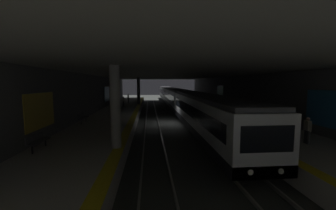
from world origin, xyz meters
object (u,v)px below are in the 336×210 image
at_px(metro_train, 176,98).
at_px(bench_right_mid, 83,117).
at_px(person_standing_far, 307,129).
at_px(trash_bin, 260,117).
at_px(suitcase_rolling, 291,132).
at_px(bench_left_near, 269,117).
at_px(pillar_far, 139,91).
at_px(person_boarding, 114,112).
at_px(bench_right_near, 37,140).
at_px(bench_right_far, 111,103).
at_px(backpack_on_floor, 120,109).
at_px(person_walking_mid, 123,101).
at_px(pillar_near, 115,107).
at_px(person_waiting_near, 128,98).
at_px(bench_left_mid, 252,112).

relative_size(metro_train, bench_right_mid, 33.73).
xyz_separation_m(person_standing_far, trash_bin, (7.16, -1.00, -0.44)).
distance_m(suitcase_rolling, trash_bin, 5.41).
bearing_deg(bench_left_near, pillar_far, 34.95).
relative_size(person_boarding, trash_bin, 1.88).
distance_m(bench_right_near, bench_right_far, 22.29).
distance_m(bench_left_near, backpack_on_floor, 17.49).
height_order(metro_train, person_boarding, metro_train).
bearing_deg(suitcase_rolling, backpack_on_floor, 42.96).
bearing_deg(backpack_on_floor, pillar_far, -11.81).
bearing_deg(person_walking_mid, pillar_near, -174.12).
bearing_deg(person_walking_mid, bench_right_near, 174.65).
height_order(pillar_near, metro_train, pillar_near).
xyz_separation_m(pillar_near, person_standing_far, (-0.29, -11.15, -1.41)).
xyz_separation_m(person_standing_far, suitcase_rolling, (1.80, -0.28, -0.55)).
bearing_deg(person_walking_mid, backpack_on_floor, -177.01).
height_order(person_waiting_near, backpack_on_floor, person_waiting_near).
height_order(pillar_far, metro_train, pillar_far).
relative_size(bench_left_near, backpack_on_floor, 4.25).
relative_size(bench_left_near, bench_right_mid, 1.00).
height_order(pillar_near, backpack_on_floor, pillar_near).
bearing_deg(person_boarding, person_standing_far, -123.74).
distance_m(pillar_near, person_walking_mid, 21.42).
bearing_deg(backpack_on_floor, person_waiting_near, 0.25).
height_order(person_walking_mid, suitcase_rolling, person_walking_mid).
relative_size(metro_train, person_walking_mid, 36.47).
height_order(metro_train, bench_right_far, metro_train).
height_order(person_boarding, trash_bin, person_boarding).
xyz_separation_m(bench_right_near, trash_bin, (6.93, -16.33, -0.10)).
xyz_separation_m(bench_right_far, suitcase_rolling, (-20.72, -15.61, -0.21)).
distance_m(metro_train, person_walking_mid, 9.43).
distance_m(bench_left_mid, trash_bin, 3.00).
height_order(bench_left_mid, person_boarding, person_boarding).
xyz_separation_m(bench_right_far, person_standing_far, (-22.52, -15.33, 0.34)).
bearing_deg(person_waiting_near, bench_right_mid, 173.21).
xyz_separation_m(bench_right_far, trash_bin, (-15.36, -16.33, -0.10)).
bearing_deg(person_waiting_near, person_standing_far, -153.91).
xyz_separation_m(person_waiting_near, person_walking_mid, (-5.21, 0.24, -0.07)).
distance_m(metro_train, bench_left_near, 19.36).
height_order(bench_left_mid, bench_right_mid, same).
height_order(bench_left_near, person_boarding, person_boarding).
bearing_deg(suitcase_rolling, person_boarding, 62.81).
bearing_deg(bench_right_mid, bench_left_mid, -83.06).
relative_size(bench_right_far, person_walking_mid, 1.08).
relative_size(bench_left_mid, person_boarding, 1.07).
relative_size(pillar_near, person_boarding, 2.85).
height_order(pillar_far, person_walking_mid, pillar_far).
xyz_separation_m(metro_train, suitcase_rolling, (-23.28, -4.88, -0.66)).
relative_size(person_waiting_near, person_boarding, 1.05).
bearing_deg(bench_right_mid, backpack_on_floor, -15.67).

